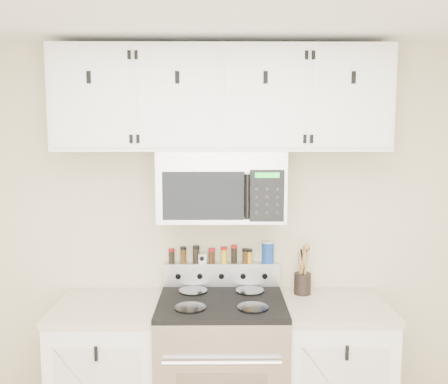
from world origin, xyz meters
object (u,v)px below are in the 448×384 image
range (222,372)px  microwave (222,185)px  salt_canister (268,252)px  utensil_crock (302,282)px

range → microwave: microwave is taller
salt_canister → microwave: bearing=-152.9°
utensil_crock → salt_canister: bearing=156.4°
range → salt_canister: bearing=42.9°
microwave → salt_canister: (0.30, 0.16, -0.46)m
utensil_crock → microwave: bearing=-173.2°
utensil_crock → salt_canister: (-0.21, 0.09, 0.17)m
range → microwave: size_ratio=1.45×
range → salt_canister: 0.80m
range → microwave: 1.15m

